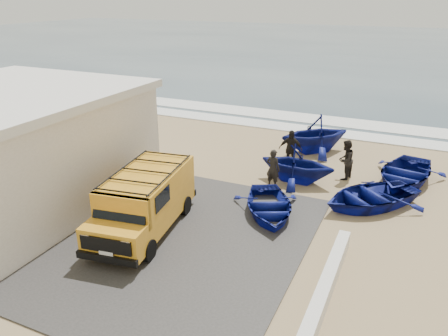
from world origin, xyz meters
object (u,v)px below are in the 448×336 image
(parapet, at_px, (324,293))
(boat_mid_left, at_px, (297,163))
(fisherman_middle, at_px, (345,160))
(boat_far_left, at_px, (315,134))
(boat_near_right, at_px, (370,196))
(building, at_px, (3,148))
(boat_near_left, at_px, (269,206))
(fisherman_back, at_px, (290,149))
(boat_mid_right, at_px, (404,173))
(fisherman_front, at_px, (273,169))
(van, at_px, (145,200))

(parapet, bearing_deg, boat_mid_left, 110.90)
(fisherman_middle, bearing_deg, boat_mid_left, -43.93)
(boat_far_left, bearing_deg, boat_near_right, -10.02)
(building, xyz_separation_m, boat_near_left, (9.59, 2.99, -1.80))
(boat_mid_left, height_order, fisherman_back, fisherman_back)
(building, distance_m, boat_mid_right, 16.24)
(building, height_order, boat_far_left, building)
(boat_far_left, distance_m, fisherman_back, 2.74)
(boat_near_left, xyz_separation_m, fisherman_middle, (1.91, 4.56, 0.52))
(parapet, xyz_separation_m, boat_far_left, (-3.04, 11.45, 0.70))
(fisherman_front, bearing_deg, van, 71.64)
(boat_near_left, distance_m, fisherman_front, 2.55)
(van, xyz_separation_m, fisherman_back, (2.88, 7.49, -0.22))
(boat_mid_right, xyz_separation_m, fisherman_front, (-5.00, -2.78, 0.40))
(boat_near_right, bearing_deg, fisherman_front, -139.52)
(parapet, relative_size, boat_mid_right, 1.44)
(building, xyz_separation_m, boat_near_right, (12.86, 5.29, -1.75))
(parapet, xyz_separation_m, boat_near_right, (0.36, 6.29, 0.14))
(boat_mid_left, xyz_separation_m, fisherman_front, (-0.76, -0.98, -0.00))
(van, xyz_separation_m, fisherman_front, (2.83, 5.15, -0.30))
(parapet, bearing_deg, boat_mid_right, 81.24)
(boat_near_left, height_order, fisherman_back, fisherman_back)
(boat_mid_left, bearing_deg, building, 125.86)
(boat_mid_right, relative_size, fisherman_front, 2.49)
(boat_mid_left, xyz_separation_m, boat_mid_right, (4.24, 1.80, -0.41))
(boat_near_left, distance_m, boat_mid_left, 3.43)
(fisherman_middle, bearing_deg, boat_mid_right, 118.12)
(fisherman_front, bearing_deg, fisherman_middle, -129.87)
(building, height_order, boat_mid_left, building)
(boat_near_right, bearing_deg, parapet, -51.08)
(fisherman_middle, height_order, fisherman_back, fisherman_back)
(fisherman_back, bearing_deg, fisherman_front, -101.93)
(parapet, relative_size, boat_mid_left, 1.89)
(building, height_order, parapet, building)
(boat_near_right, height_order, fisherman_front, fisherman_front)
(boat_mid_left, distance_m, fisherman_front, 1.24)
(building, distance_m, parapet, 12.68)
(parapet, height_order, boat_far_left, boat_far_left)
(building, xyz_separation_m, fisherman_back, (8.97, 7.75, -1.24))
(boat_mid_left, distance_m, fisherman_middle, 2.16)
(parapet, xyz_separation_m, fisherman_back, (-3.53, 8.75, 0.65))
(boat_mid_left, distance_m, boat_mid_right, 4.62)
(boat_mid_right, height_order, fisherman_front, fisherman_front)
(boat_mid_right, relative_size, boat_far_left, 1.13)
(boat_far_left, relative_size, fisherman_front, 2.21)
(van, height_order, boat_near_left, van)
(parapet, xyz_separation_m, boat_mid_left, (-2.82, 7.39, 0.56))
(boat_mid_left, bearing_deg, fisherman_front, 144.59)
(fisherman_middle, relative_size, fisherman_back, 0.96)
(boat_near_left, height_order, fisherman_middle, fisherman_middle)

